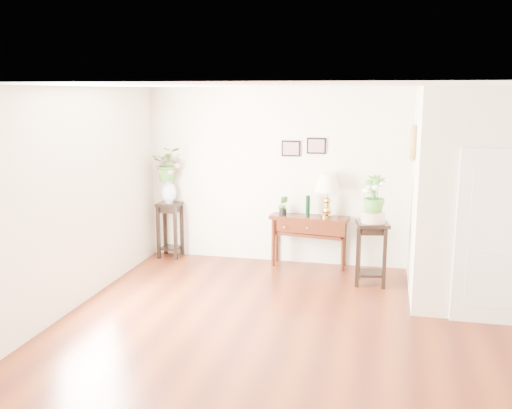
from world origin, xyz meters
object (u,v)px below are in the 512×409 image
(console_table, at_px, (309,241))
(table_lamp, at_px, (327,195))
(plant_stand_b, at_px, (372,253))
(plant_stand_a, at_px, (170,230))

(console_table, bearing_deg, table_lamp, 8.15)
(console_table, distance_m, table_lamp, 0.80)
(table_lamp, xyz_separation_m, plant_stand_b, (0.72, -0.66, -0.70))
(table_lamp, bearing_deg, console_table, 180.00)
(console_table, distance_m, plant_stand_b, 1.19)
(console_table, xyz_separation_m, plant_stand_b, (0.99, -0.66, 0.05))
(plant_stand_a, xyz_separation_m, plant_stand_b, (3.32, -0.66, -0.01))
(table_lamp, xyz_separation_m, plant_stand_a, (-2.60, 0.00, -0.70))
(console_table, relative_size, plant_stand_b, 1.33)
(plant_stand_a, bearing_deg, console_table, 0.00)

